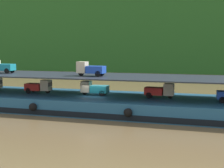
{
  "coord_description": "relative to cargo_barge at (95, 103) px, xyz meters",
  "views": [
    {
      "loc": [
        11.26,
        -30.88,
        6.27
      ],
      "look_at": [
        1.74,
        0.0,
        2.7
      ],
      "focal_mm": 53.49,
      "sensor_mm": 36.0,
      "label": 1
    }
  ],
  "objects": [
    {
      "name": "mini_truck_upper_mid",
      "position": [
        -0.21,
        -0.74,
        3.44
      ],
      "size": [
        2.76,
        1.23,
        1.38
      ],
      "color": "#1E47B7",
      "rests_on": "cargo_rack"
    },
    {
      "name": "mini_truck_upper_stern",
      "position": [
        -10.76,
        -0.01,
        3.44
      ],
      "size": [
        2.8,
        1.3,
        1.38
      ],
      "color": "teal",
      "rests_on": "cargo_rack"
    },
    {
      "name": "cargo_rack",
      "position": [
        0.0,
        0.03,
        2.69
      ],
      "size": [
        31.96,
        7.47,
        2.0
      ],
      "color": "#232833",
      "rests_on": "cargo_barge"
    },
    {
      "name": "mini_truck_lower_mid",
      "position": [
        -0.19,
        0.23,
        1.44
      ],
      "size": [
        2.77,
        1.26,
        1.38
      ],
      "color": "teal",
      "rests_on": "cargo_barge"
    },
    {
      "name": "cargo_barge",
      "position": [
        0.0,
        0.0,
        0.0
      ],
      "size": [
        33.56,
        8.86,
        1.5
      ],
      "color": "#23567A",
      "rests_on": "ground"
    },
    {
      "name": "mini_truck_lower_aft",
      "position": [
        -6.28,
        0.03,
        1.44
      ],
      "size": [
        2.76,
        1.24,
        1.38
      ],
      "color": "red",
      "rests_on": "cargo_barge"
    },
    {
      "name": "mini_truck_lower_fore",
      "position": [
        6.39,
        0.35,
        1.44
      ],
      "size": [
        2.76,
        1.23,
        1.38
      ],
      "color": "red",
      "rests_on": "cargo_barge"
    },
    {
      "name": "ground_plane",
      "position": [
        0.0,
        0.03,
        -0.75
      ],
      "size": [
        400.0,
        400.0,
        0.0
      ],
      "primitive_type": "plane",
      "color": "brown"
    }
  ]
}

